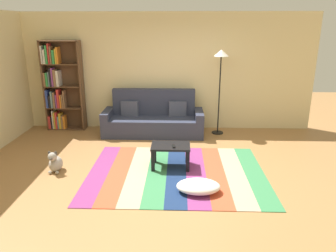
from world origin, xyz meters
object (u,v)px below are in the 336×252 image
Objects in this scene: coffee_table at (171,150)px; dog at (55,163)px; pouf at (198,186)px; tv_remote at (174,146)px; couch at (153,119)px; bookshelf at (59,88)px; standing_lamp at (221,64)px.

dog is (-1.97, -0.24, -0.17)m from coffee_table.
tv_remote reaches higher than pouf.
couch is 2.34m from bookshelf.
standing_lamp reaches higher than couch.
coffee_table is at bearing -76.37° from couch.
tv_remote is at bearing 115.41° from pouf.
standing_lamp is at bearing 61.32° from coffee_table.
tv_remote is at bearing -116.57° from standing_lamp.
couch is 3.35× the size of coffee_table.
tv_remote is (-0.39, 0.81, 0.33)m from pouf.
pouf is (3.12, -3.01, -0.90)m from bookshelf.
dog is at bearing 164.98° from pouf.
standing_lamp is 12.67× the size of tv_remote.
tv_remote is (0.50, -1.91, 0.09)m from couch.
dog is 0.21× the size of standing_lamp.
tv_remote is at bearing -38.82° from bookshelf.
bookshelf reaches higher than standing_lamp.
bookshelf is 1.10× the size of standing_lamp.
couch is at bearing 107.99° from pouf.
couch reaches higher than pouf.
couch is 2.88m from pouf.
dog is at bearing -73.34° from bookshelf.
pouf is at bearing -72.01° from couch.
standing_lamp reaches higher than dog.
bookshelf reaches higher than dog.
coffee_table is 4.49× the size of tv_remote.
pouf is 0.96m from tv_remote.
couch is at bearing -177.45° from standing_lamp.
bookshelf is at bearing 106.66° from dog.
dog is (-1.52, -2.08, -0.18)m from couch.
dog is 2.05m from tv_remote.
couch is 2.58m from dog.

